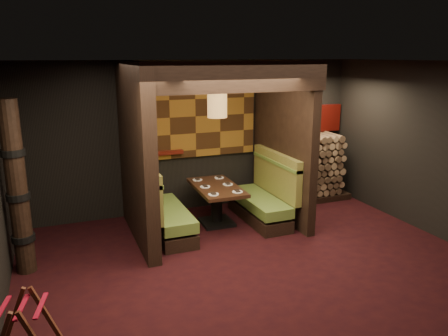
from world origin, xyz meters
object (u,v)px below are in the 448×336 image
totem_column (17,190)px  firewood_stack (308,168)px  booth_bench_left (163,212)px  dining_table (217,199)px  booth_bench_right (264,199)px  luggage_rack (24,329)px  pendant_lamp (217,104)px

totem_column → firewood_stack: bearing=13.2°
booth_bench_left → dining_table: 1.02m
booth_bench_right → dining_table: (-0.89, 0.12, 0.07)m
luggage_rack → pendant_lamp: bearing=41.5°
luggage_rack → firewood_stack: size_ratio=0.44×
booth_bench_left → dining_table: (1.01, 0.12, 0.07)m
pendant_lamp → luggage_rack: 4.40m
booth_bench_right → luggage_rack: size_ratio=2.10×
dining_table → pendant_lamp: (0.00, -0.05, 1.67)m
booth_bench_left → booth_bench_right: bearing=0.0°
totem_column → firewood_stack: (5.33, 1.25, -0.51)m
totem_column → firewood_stack: 5.50m
booth_bench_right → pendant_lamp: pendant_lamp is taller
booth_bench_right → luggage_rack: booth_bench_right is taller
luggage_rack → booth_bench_right: bearing=33.7°
booth_bench_right → dining_table: size_ratio=1.17×
totem_column → booth_bench_right: bearing=7.9°
luggage_rack → booth_bench_left: bearing=52.3°
totem_column → pendant_lamp: bearing=11.3°
dining_table → luggage_rack: dining_table is taller
firewood_stack → totem_column: bearing=-166.8°
booth_bench_left → luggage_rack: size_ratio=2.10×
booth_bench_left → booth_bench_right: (1.89, 0.00, 0.00)m
booth_bench_left → pendant_lamp: (1.01, 0.07, 1.75)m
firewood_stack → booth_bench_right: bearing=-152.7°
dining_table → luggage_rack: (-3.02, -2.72, -0.10)m
luggage_rack → firewood_stack: firewood_stack is taller
firewood_stack → dining_table: bearing=-165.5°
dining_table → totem_column: size_ratio=0.57×
luggage_rack → totem_column: (-0.08, 2.05, 0.82)m
pendant_lamp → luggage_rack: pendant_lamp is taller
booth_bench_right → totem_column: size_ratio=0.67×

